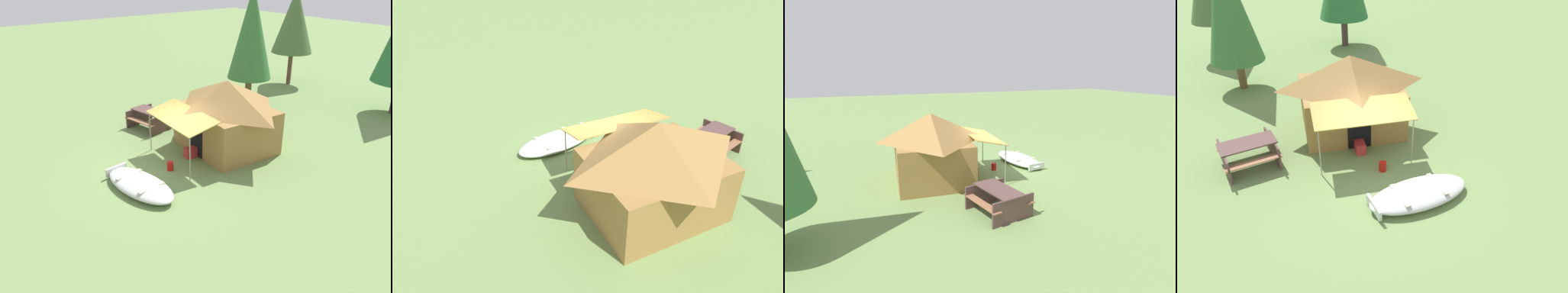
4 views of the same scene
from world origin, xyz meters
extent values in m
plane|color=#708F50|center=(0.00, 0.00, 0.00)|extent=(80.00, 80.00, 0.00)
ellipsoid|color=silver|center=(0.68, -1.48, 0.18)|extent=(3.02, 1.60, 0.37)
ellipsoid|color=#474946|center=(0.68, -1.48, 0.21)|extent=(2.77, 1.42, 0.13)
cube|color=beige|center=(1.26, -1.41, 0.33)|extent=(0.25, 0.97, 0.04)
cube|color=beige|center=(0.11, -1.55, 0.33)|extent=(0.25, 0.97, 0.04)
cube|color=silver|center=(-0.64, -1.64, 0.20)|extent=(0.18, 0.82, 0.28)
cube|color=olive|center=(-0.05, 2.77, 0.82)|extent=(3.49, 2.97, 1.65)
pyramid|color=olive|center=(-0.05, 2.77, 2.16)|extent=(3.77, 3.20, 1.02)
cube|color=black|center=(-0.15, 1.40, 0.69)|extent=(0.76, 0.09, 1.32)
cube|color=gold|center=(-0.20, 0.78, 1.70)|extent=(3.06, 1.46, 0.30)
cylinder|color=gray|center=(1.14, 0.14, 0.78)|extent=(0.04, 0.04, 1.57)
cylinder|color=gray|center=(-1.62, 0.35, 0.78)|extent=(0.04, 0.04, 1.57)
cube|color=brown|center=(-3.59, 1.54, 0.77)|extent=(1.78, 1.11, 0.04)
cube|color=#9A6445|center=(-3.46, 0.94, 0.47)|extent=(1.67, 0.59, 0.04)
cube|color=#9A6445|center=(-3.71, 2.15, 0.47)|extent=(1.67, 0.59, 0.04)
cube|color=brown|center=(-4.30, 1.40, 0.38)|extent=(0.36, 1.47, 0.75)
cube|color=brown|center=(-2.88, 1.69, 0.38)|extent=(0.36, 1.47, 0.75)
cube|color=red|center=(-0.20, 1.25, 0.19)|extent=(0.35, 0.62, 0.37)
cylinder|color=red|center=(0.17, 0.02, 0.15)|extent=(0.27, 0.27, 0.30)
cylinder|color=brown|center=(-3.65, 7.50, 0.62)|extent=(0.33, 0.33, 1.25)
cone|color=#377237|center=(-3.65, 7.50, 3.50)|extent=(2.20, 2.20, 4.50)
cylinder|color=#4F3737|center=(1.94, 11.73, 0.77)|extent=(0.35, 0.35, 1.54)
cylinder|color=brown|center=(-4.51, 11.73, 0.93)|extent=(0.25, 0.25, 1.87)
camera|label=1|loc=(10.17, -6.59, 6.50)|focal=35.89mm
camera|label=2|loc=(5.25, 8.38, 6.67)|focal=33.16mm
camera|label=3|loc=(-11.42, 5.26, 4.37)|focal=28.14mm
camera|label=4|loc=(-2.84, -8.45, 6.79)|focal=34.30mm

